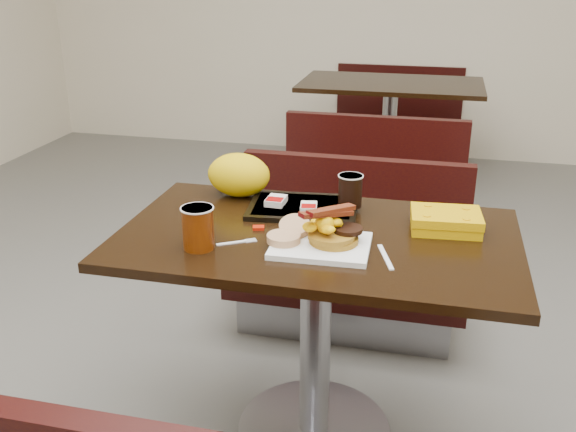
% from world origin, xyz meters
% --- Properties ---
extents(table_near, '(1.20, 0.70, 0.75)m').
position_xyz_m(table_near, '(0.00, 0.00, 0.38)').
color(table_near, black).
rests_on(table_near, floor).
extents(bench_near_n, '(1.00, 0.46, 0.72)m').
position_xyz_m(bench_near_n, '(0.00, 0.70, 0.36)').
color(bench_near_n, black).
rests_on(bench_near_n, floor).
extents(table_far, '(1.20, 0.70, 0.75)m').
position_xyz_m(table_far, '(0.00, 2.60, 0.38)').
color(table_far, black).
rests_on(table_far, floor).
extents(bench_far_s, '(1.00, 0.46, 0.72)m').
position_xyz_m(bench_far_s, '(0.00, 1.90, 0.36)').
color(bench_far_s, black).
rests_on(bench_far_s, floor).
extents(bench_far_n, '(1.00, 0.46, 0.72)m').
position_xyz_m(bench_far_n, '(0.00, 3.30, 0.36)').
color(bench_far_n, black).
rests_on(bench_far_n, floor).
extents(platter, '(0.29, 0.23, 0.02)m').
position_xyz_m(platter, '(0.03, -0.10, 0.76)').
color(platter, white).
rests_on(platter, table_near).
extents(pancake_stack, '(0.17, 0.17, 0.03)m').
position_xyz_m(pancake_stack, '(0.06, -0.08, 0.78)').
color(pancake_stack, '#9E6E1A').
rests_on(pancake_stack, platter).
extents(sausage_patty, '(0.09, 0.09, 0.01)m').
position_xyz_m(sausage_patty, '(0.10, -0.07, 0.80)').
color(sausage_patty, black).
rests_on(sausage_patty, pancake_stack).
extents(scrambled_eggs, '(0.11, 0.10, 0.05)m').
position_xyz_m(scrambled_eggs, '(0.04, -0.09, 0.82)').
color(scrambled_eggs, '#FFF005').
rests_on(scrambled_eggs, pancake_stack).
extents(bacon_strips, '(0.18, 0.18, 0.01)m').
position_xyz_m(bacon_strips, '(0.04, -0.08, 0.85)').
color(bacon_strips, '#470509').
rests_on(bacon_strips, scrambled_eggs).
extents(muffin_bottom, '(0.11, 0.11, 0.02)m').
position_xyz_m(muffin_bottom, '(-0.08, -0.11, 0.78)').
color(muffin_bottom, tan).
rests_on(muffin_bottom, platter).
extents(muffin_top, '(0.09, 0.09, 0.05)m').
position_xyz_m(muffin_top, '(-0.06, -0.05, 0.79)').
color(muffin_top, tan).
rests_on(muffin_top, platter).
extents(coffee_cup_near, '(0.11, 0.11, 0.12)m').
position_xyz_m(coffee_cup_near, '(-0.31, -0.18, 0.81)').
color(coffee_cup_near, '#8A3605').
rests_on(coffee_cup_near, table_near).
extents(fork, '(0.11, 0.08, 0.00)m').
position_xyz_m(fork, '(-0.23, -0.13, 0.75)').
color(fork, white).
rests_on(fork, table_near).
extents(knife, '(0.06, 0.16, 0.00)m').
position_xyz_m(knife, '(0.22, -0.12, 0.75)').
color(knife, white).
rests_on(knife, table_near).
extents(condiment_syrup, '(0.04, 0.03, 0.01)m').
position_xyz_m(condiment_syrup, '(-0.18, -0.00, 0.75)').
color(condiment_syrup, '#AB1707').
rests_on(condiment_syrup, table_near).
extents(condiment_ketchup, '(0.04, 0.03, 0.01)m').
position_xyz_m(condiment_ketchup, '(-0.09, 0.05, 0.75)').
color(condiment_ketchup, '#8C0504').
rests_on(condiment_ketchup, table_near).
extents(tray, '(0.38, 0.29, 0.02)m').
position_xyz_m(tray, '(-0.09, 0.19, 0.76)').
color(tray, black).
rests_on(tray, table_near).
extents(hashbrown_sleeve_left, '(0.06, 0.08, 0.02)m').
position_xyz_m(hashbrown_sleeve_left, '(-0.17, 0.18, 0.78)').
color(hashbrown_sleeve_left, silver).
rests_on(hashbrown_sleeve_left, tray).
extents(hashbrown_sleeve_right, '(0.06, 0.08, 0.02)m').
position_xyz_m(hashbrown_sleeve_right, '(-0.06, 0.15, 0.78)').
color(hashbrown_sleeve_right, silver).
rests_on(hashbrown_sleeve_right, tray).
extents(coffee_cup_far, '(0.10, 0.10, 0.11)m').
position_xyz_m(coffee_cup_far, '(0.07, 0.21, 0.82)').
color(coffee_cup_far, black).
rests_on(coffee_cup_far, tray).
extents(clamshell, '(0.22, 0.18, 0.06)m').
position_xyz_m(clamshell, '(0.38, 0.12, 0.78)').
color(clamshell, '#D39B03').
rests_on(clamshell, table_near).
extents(paper_bag, '(0.26, 0.23, 0.15)m').
position_xyz_m(paper_bag, '(-0.33, 0.27, 0.83)').
color(paper_bag, '#E4A107').
rests_on(paper_bag, table_near).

